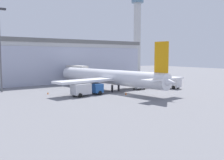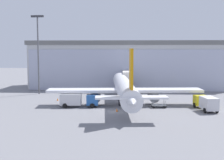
% 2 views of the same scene
% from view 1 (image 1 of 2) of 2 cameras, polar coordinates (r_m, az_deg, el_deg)
% --- Properties ---
extents(ground, '(240.00, 240.00, 0.00)m').
position_cam_1_polar(ground, '(57.25, 2.71, -3.23)').
color(ground, slate).
extents(terminal_building, '(57.83, 18.75, 13.51)m').
position_cam_1_polar(terminal_building, '(88.16, -11.22, 4.11)').
color(terminal_building, '#BBBBBB').
rests_on(terminal_building, ground).
extents(jet_bridge, '(3.76, 14.32, 5.60)m').
position_cam_1_polar(jet_bridge, '(79.84, -8.73, 2.21)').
color(jet_bridge, beige).
rests_on(jet_bridge, ground).
extents(control_tower, '(6.84, 6.84, 41.33)m').
position_cam_1_polar(control_tower, '(145.63, 5.52, 11.39)').
color(control_tower, '#BCBCBC').
rests_on(control_tower, ground).
extents(apron_light_mast, '(3.20, 0.40, 19.44)m').
position_cam_1_polar(apron_light_mast, '(66.21, -23.22, 7.47)').
color(apron_light_mast, '#59595E').
rests_on(apron_light_mast, ground).
extents(airplane, '(31.00, 38.68, 11.30)m').
position_cam_1_polar(airplane, '(63.68, -0.49, 0.64)').
color(airplane, silver).
rests_on(airplane, ground).
extents(catering_truck, '(7.54, 3.34, 2.65)m').
position_cam_1_polar(catering_truck, '(55.85, -5.61, -1.95)').
color(catering_truck, '#2659A5').
rests_on(catering_truck, ground).
extents(fuel_truck, '(3.77, 7.60, 2.65)m').
position_cam_1_polar(fuel_truck, '(70.23, 12.10, -0.54)').
color(fuel_truck, yellow).
rests_on(fuel_truck, ground).
extents(baggage_cart, '(3.00, 1.99, 1.50)m').
position_cam_1_polar(baggage_cart, '(65.65, 5.93, -1.70)').
color(baggage_cart, slate).
rests_on(baggage_cart, ground).
extents(safety_cone_nose, '(0.36, 0.36, 0.55)m').
position_cam_1_polar(safety_cone_nose, '(57.45, 3.07, -2.92)').
color(safety_cone_nose, orange).
rests_on(safety_cone_nose, ground).
extents(safety_cone_wingtip, '(0.36, 0.36, 0.55)m').
position_cam_1_polar(safety_cone_wingtip, '(59.58, -13.79, -2.77)').
color(safety_cone_wingtip, orange).
rests_on(safety_cone_wingtip, ground).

